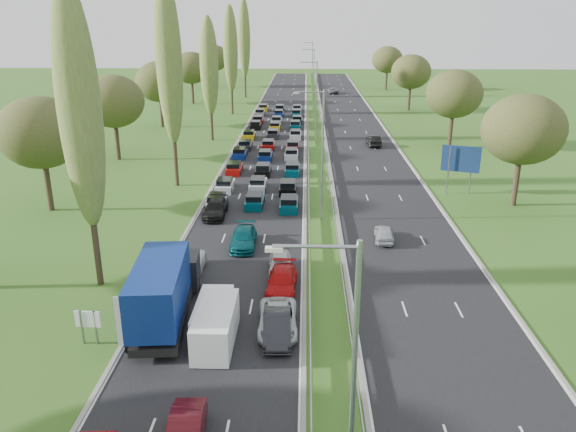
{
  "coord_description": "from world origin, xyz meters",
  "views": [
    {
      "loc": [
        2.96,
        -6.55,
        17.84
      ],
      "look_at": [
        1.49,
        39.7,
        1.5
      ],
      "focal_mm": 35.0,
      "sensor_mm": 36.0,
      "label": 1
    }
  ],
  "objects_px": {
    "white_van_rear": "(214,316)",
    "info_sign": "(88,323)",
    "near_car_3": "(215,209)",
    "near_car_2": "(185,266)",
    "blue_lorry": "(164,290)",
    "white_van_front": "(216,324)",
    "direction_sign": "(461,161)"
  },
  "relations": [
    {
      "from": "white_van_front",
      "to": "blue_lorry",
      "type": "bearing_deg",
      "value": 148.71
    },
    {
      "from": "near_car_2",
      "to": "near_car_3",
      "type": "bearing_deg",
      "value": 86.18
    },
    {
      "from": "near_car_2",
      "to": "info_sign",
      "type": "relative_size",
      "value": 2.61
    },
    {
      "from": "info_sign",
      "to": "direction_sign",
      "type": "xyz_separation_m",
      "value": [
        28.8,
        30.54,
        2.2
      ]
    },
    {
      "from": "near_car_2",
      "to": "white_van_front",
      "type": "relative_size",
      "value": 1.01
    },
    {
      "from": "white_van_rear",
      "to": "info_sign",
      "type": "bearing_deg",
      "value": -167.71
    },
    {
      "from": "near_car_3",
      "to": "white_van_rear",
      "type": "height_order",
      "value": "white_van_rear"
    },
    {
      "from": "white_van_rear",
      "to": "blue_lorry",
      "type": "bearing_deg",
      "value": 160.62
    },
    {
      "from": "white_van_rear",
      "to": "info_sign",
      "type": "xyz_separation_m",
      "value": [
        -6.98,
        -1.57,
        0.34
      ]
    },
    {
      "from": "near_car_3",
      "to": "direction_sign",
      "type": "relative_size",
      "value": 0.97
    },
    {
      "from": "blue_lorry",
      "to": "white_van_front",
      "type": "distance_m",
      "value": 4.24
    },
    {
      "from": "near_car_2",
      "to": "blue_lorry",
      "type": "height_order",
      "value": "blue_lorry"
    },
    {
      "from": "near_car_3",
      "to": "direction_sign",
      "type": "height_order",
      "value": "direction_sign"
    },
    {
      "from": "near_car_3",
      "to": "white_van_rear",
      "type": "distance_m",
      "value": 21.0
    },
    {
      "from": "blue_lorry",
      "to": "white_van_front",
      "type": "bearing_deg",
      "value": -36.1
    },
    {
      "from": "near_car_2",
      "to": "near_car_3",
      "type": "height_order",
      "value": "near_car_2"
    },
    {
      "from": "near_car_3",
      "to": "white_van_rear",
      "type": "xyz_separation_m",
      "value": [
        3.13,
        -20.76,
        0.28
      ]
    },
    {
      "from": "near_car_3",
      "to": "white_van_front",
      "type": "height_order",
      "value": "white_van_front"
    },
    {
      "from": "near_car_3",
      "to": "info_sign",
      "type": "xyz_separation_m",
      "value": [
        -3.85,
        -22.33,
        0.62
      ]
    },
    {
      "from": "blue_lorry",
      "to": "direction_sign",
      "type": "distance_m",
      "value": 37.48
    },
    {
      "from": "near_car_3",
      "to": "info_sign",
      "type": "distance_m",
      "value": 22.67
    },
    {
      "from": "near_car_2",
      "to": "blue_lorry",
      "type": "xyz_separation_m",
      "value": [
        0.09,
        -6.45,
        1.39
      ]
    },
    {
      "from": "info_sign",
      "to": "direction_sign",
      "type": "relative_size",
      "value": 0.4
    },
    {
      "from": "blue_lorry",
      "to": "white_van_rear",
      "type": "relative_size",
      "value": 1.99
    },
    {
      "from": "blue_lorry",
      "to": "info_sign",
      "type": "relative_size",
      "value": 4.76
    },
    {
      "from": "near_car_2",
      "to": "info_sign",
      "type": "distance_m",
      "value": 9.86
    },
    {
      "from": "white_van_rear",
      "to": "near_car_3",
      "type": "bearing_deg",
      "value": 98.21
    },
    {
      "from": "blue_lorry",
      "to": "direction_sign",
      "type": "relative_size",
      "value": 1.92
    },
    {
      "from": "blue_lorry",
      "to": "direction_sign",
      "type": "xyz_separation_m",
      "value": [
        25.02,
        27.87,
        1.4
      ]
    },
    {
      "from": "direction_sign",
      "to": "blue_lorry",
      "type": "bearing_deg",
      "value": -131.91
    },
    {
      "from": "near_car_3",
      "to": "white_van_front",
      "type": "relative_size",
      "value": 0.93
    },
    {
      "from": "near_car_2",
      "to": "info_sign",
      "type": "height_order",
      "value": "info_sign"
    }
  ]
}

